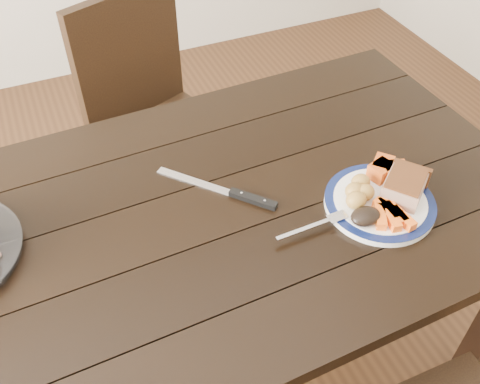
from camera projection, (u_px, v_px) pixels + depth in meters
name	position (u px, v px, depth m)	size (l,w,h in m)	color
ground	(216.00, 367.00, 1.77)	(4.00, 4.00, 0.00)	#472B16
dining_table	(207.00, 237.00, 1.31)	(1.63, 0.95, 0.75)	black
chair_far	(155.00, 113.00, 1.90)	(0.55, 0.56, 0.93)	black
dinner_plate	(379.00, 203.00, 1.25)	(0.26, 0.26, 0.02)	white
plate_rim	(380.00, 201.00, 1.25)	(0.26, 0.26, 0.02)	#0D1743
pork_slice	(404.00, 187.00, 1.24)	(0.11, 0.09, 0.05)	tan
roasted_potatoes	(359.00, 192.00, 1.24)	(0.09, 0.09, 0.04)	gold
carrot_batons	(391.00, 214.00, 1.20)	(0.08, 0.11, 0.02)	orange
pumpkin_wedges	(386.00, 170.00, 1.29)	(0.09, 0.09, 0.04)	orange
dark_mushroom	(366.00, 216.00, 1.19)	(0.07, 0.05, 0.03)	black
fork	(317.00, 225.00, 1.19)	(0.18, 0.03, 0.00)	silver
carving_knife	(238.00, 195.00, 1.28)	(0.23, 0.25, 0.01)	silver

